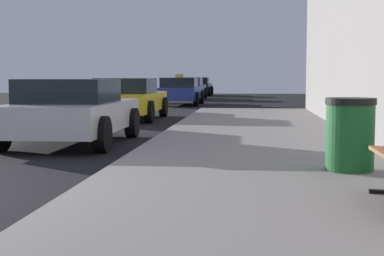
% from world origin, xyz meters
% --- Properties ---
extents(sidewalk, '(4.00, 32.00, 0.15)m').
position_xyz_m(sidewalk, '(4.00, 0.00, 0.07)').
color(sidewalk, gray).
rests_on(sidewalk, ground_plane).
extents(trash_bin, '(0.62, 0.62, 0.90)m').
position_xyz_m(trash_bin, '(5.09, 1.65, 0.61)').
color(trash_bin, '#195926').
rests_on(trash_bin, sidewalk).
extents(car_silver, '(2.06, 4.04, 1.27)m').
position_xyz_m(car_silver, '(0.38, 5.37, 0.65)').
color(car_silver, '#B7B7BF').
rests_on(car_silver, ground_plane).
extents(car_yellow, '(2.03, 4.25, 1.27)m').
position_xyz_m(car_yellow, '(0.08, 11.98, 0.65)').
color(car_yellow, yellow).
rests_on(car_yellow, ground_plane).
extents(car_blue, '(2.00, 4.39, 1.43)m').
position_xyz_m(car_blue, '(0.54, 21.46, 0.65)').
color(car_blue, '#233899').
rests_on(car_blue, ground_plane).
extents(car_green, '(2.04, 4.44, 1.27)m').
position_xyz_m(car_green, '(0.14, 28.53, 0.65)').
color(car_green, '#196638').
rests_on(car_green, ground_plane).
extents(car_black, '(2.00, 4.09, 1.27)m').
position_xyz_m(car_black, '(0.12, 35.06, 0.65)').
color(car_black, black).
rests_on(car_black, ground_plane).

